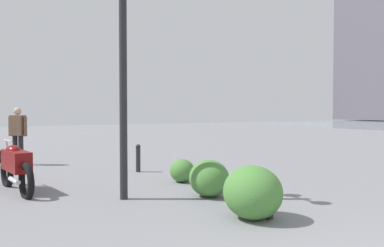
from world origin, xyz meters
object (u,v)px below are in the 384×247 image
(lamppost, at_px, (123,50))
(pedestrian, at_px, (18,132))
(bollard_mid, at_px, (138,157))
(bollard_near, at_px, (270,195))
(motorcycle, at_px, (16,166))

(lamppost, xyz_separation_m, pedestrian, (5.76, 1.21, -1.71))
(bollard_mid, bearing_deg, bollard_near, -179.38)
(pedestrian, distance_m, bollard_mid, 4.01)
(lamppost, relative_size, bollard_mid, 5.55)
(lamppost, distance_m, motorcycle, 3.23)
(lamppost, distance_m, bollard_near, 3.59)
(motorcycle, height_order, pedestrian, pedestrian)
(bollard_mid, bearing_deg, pedestrian, 41.19)
(motorcycle, distance_m, pedestrian, 4.11)
(motorcycle, relative_size, pedestrian, 1.26)
(bollard_near, relative_size, bollard_mid, 0.92)
(lamppost, height_order, bollard_mid, lamppost)
(lamppost, bearing_deg, bollard_near, -147.62)
(lamppost, xyz_separation_m, bollard_mid, (2.78, -1.40, -2.32))
(motorcycle, distance_m, bollard_near, 5.05)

